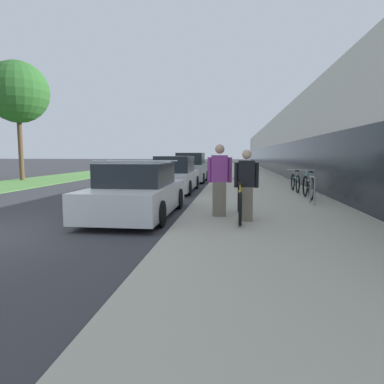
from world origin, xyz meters
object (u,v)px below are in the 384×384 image
Objects in this scene: bike_rack_hoop at (313,187)px; vintage_roadster_curbside at (175,176)px; tandem_bicycle at (239,202)px; cruiser_bike_nearest at (308,187)px; street_tree_far at (18,92)px; parked_sedan_far at (191,169)px; person_bystander at (220,180)px; cruiser_bike_middle at (295,182)px; parked_sedan_curbside at (137,192)px; person_rider at (246,185)px.

bike_rack_hoop is 0.18× the size of vintage_roadster_curbside.
tandem_bicycle is 4.64m from cruiser_bike_nearest.
tandem_bicycle is 3.41m from bike_rack_hoop.
parked_sedan_far is at bearing 0.99° from street_tree_far.
person_bystander is 0.97× the size of cruiser_bike_middle.
bike_rack_hoop is 0.12× the size of street_tree_far.
parked_sedan_curbside is at bearing -46.49° from street_tree_far.
person_bystander is at bearing 153.80° from tandem_bicycle.
cruiser_bike_middle reaches higher than bike_rack_hoop.
vintage_roadster_curbside is at bearing 140.72° from bike_rack_hoop.
cruiser_bike_middle is (-0.06, 2.15, -0.03)m from cruiser_bike_nearest.
person_bystander is 6.54m from cruiser_bike_middle.
person_bystander is 0.38× the size of vintage_roadster_curbside.
cruiser_bike_middle is at bearing -5.43° from vintage_roadster_curbside.
vintage_roadster_curbside is 12.57m from street_tree_far.
cruiser_bike_middle is (0.11, 3.53, -0.14)m from bike_rack_hoop.
person_rider reaches higher than cruiser_bike_middle.
tandem_bicycle is 18.26m from street_tree_far.
bike_rack_hoop is (2.09, 2.90, -0.30)m from person_rider.
person_bystander is 0.24× the size of street_tree_far.
person_rider reaches higher than cruiser_bike_nearest.
vintage_roadster_curbside reaches higher than parked_sedan_curbside.
person_rider is 0.40× the size of parked_sedan_far.
person_rider is at bearing -117.82° from cruiser_bike_nearest.
person_bystander reaches higher than person_rider.
tandem_bicycle is at bearing -130.88° from bike_rack_hoop.
person_bystander is at bearing -42.05° from street_tree_far.
bike_rack_hoop is 10.49m from parked_sedan_far.
tandem_bicycle is 7.11m from vintage_roadster_curbside.
cruiser_bike_middle is 0.41× the size of parked_sedan_curbside.
street_tree_far is (-12.69, 11.45, 4.35)m from person_bystander.
person_rider is 12.50m from parked_sedan_far.
vintage_roadster_curbside is at bearing 174.57° from cruiser_bike_middle.
bike_rack_hoop is (2.23, 2.58, 0.13)m from tandem_bicycle.
parked_sedan_far is at bearing 89.99° from parked_sedan_curbside.
parked_sedan_far is at bearing 100.54° from person_bystander.
person_rider is 7.46m from vintage_roadster_curbside.
vintage_roadster_curbside is at bearing -25.88° from street_tree_far.
cruiser_bike_nearest is 6.07m from parked_sedan_curbside.
person_rider is at bearing -108.89° from cruiser_bike_middle.
person_bystander is 3.60m from bike_rack_hoop.
bike_rack_hoop is at bearing -62.29° from parked_sedan_far.
tandem_bicycle is 0.63× the size of parked_sedan_far.
vintage_roadster_curbside is (-5.01, 0.48, 0.20)m from cruiser_bike_middle.
cruiser_bike_middle is (2.20, 6.43, -0.43)m from person_rider.
person_bystander is 2.06× the size of bike_rack_hoop.
cruiser_bike_nearest reaches higher than cruiser_bike_middle.
parked_sedan_curbside is at bearing 161.83° from person_rider.
person_rider is 0.92× the size of cruiser_bike_nearest.
parked_sedan_far is 11.48m from street_tree_far.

